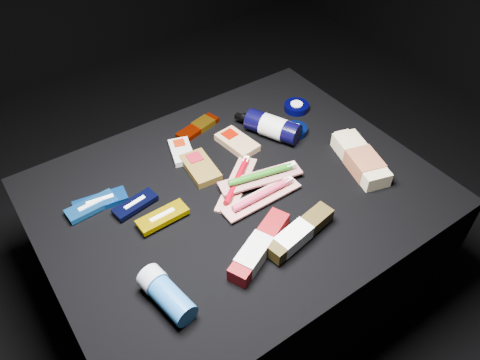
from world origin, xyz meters
TOP-DOWN VIEW (x-y plane):
  - ground at (0.00, 0.00)m, footprint 3.00×3.00m
  - cloth_table at (0.00, 0.00)m, footprint 0.98×0.78m
  - luna_bar_0 at (-0.31, 0.16)m, footprint 0.14×0.07m
  - luna_bar_1 at (-0.33, 0.15)m, footprint 0.13×0.05m
  - luna_bar_2 at (-0.24, 0.09)m, footprint 0.12×0.06m
  - luna_bar_3 at (-0.21, 0.02)m, footprint 0.13×0.05m
  - clif_bar_0 at (-0.04, 0.12)m, footprint 0.08×0.13m
  - clif_bar_1 at (-0.05, 0.21)m, footprint 0.08×0.12m
  - clif_bar_2 at (0.10, 0.15)m, footprint 0.08×0.13m
  - power_bar at (0.05, 0.28)m, footprint 0.15×0.08m
  - lotion_bottle at (0.21, 0.13)m, footprint 0.12×0.20m
  - cream_tin_upper at (0.35, 0.18)m, footprint 0.08×0.08m
  - cream_tin_lower at (0.27, 0.10)m, footprint 0.07×0.07m
  - bodywash_bottle at (0.33, -0.11)m, footprint 0.12×0.22m
  - deodorant_stick at (-0.30, -0.18)m, footprint 0.07×0.14m
  - toothbrush_pack_0 at (0.01, 0.02)m, footprint 0.20×0.17m
  - toothbrush_pack_1 at (0.03, -0.07)m, footprint 0.22×0.05m
  - toothbrush_pack_2 at (0.07, -0.01)m, footprint 0.23×0.10m
  - toothpaste_carton_red at (-0.08, -0.19)m, footprint 0.21×0.13m
  - toothpaste_carton_green at (0.02, -0.22)m, footprint 0.20×0.07m

SIDE VIEW (x-z plane):
  - ground at x=0.00m, z-range 0.00..0.00m
  - cloth_table at x=0.00m, z-range 0.00..0.40m
  - luna_bar_0 at x=-0.31m, z-range 0.40..0.42m
  - power_bar at x=0.05m, z-range 0.40..0.42m
  - clif_bar_1 at x=-0.05m, z-range 0.40..0.42m
  - toothbrush_pack_0 at x=0.01m, z-range 0.40..0.42m
  - luna_bar_1 at x=-0.33m, z-range 0.40..0.42m
  - cream_tin_lower at x=0.27m, z-range 0.40..0.42m
  - clif_bar_2 at x=0.10m, z-range 0.40..0.42m
  - clif_bar_0 at x=-0.04m, z-range 0.40..0.42m
  - cream_tin_upper at x=0.35m, z-range 0.40..0.42m
  - luna_bar_2 at x=-0.24m, z-range 0.40..0.42m
  - luna_bar_3 at x=-0.21m, z-range 0.41..0.42m
  - toothbrush_pack_1 at x=0.03m, z-range 0.40..0.43m
  - toothpaste_carton_red at x=-0.08m, z-range 0.40..0.44m
  - bodywash_bottle at x=0.33m, z-range 0.40..0.44m
  - toothbrush_pack_2 at x=0.07m, z-range 0.41..0.44m
  - toothpaste_carton_green at x=0.02m, z-range 0.41..0.44m
  - deodorant_stick at x=-0.30m, z-range 0.40..0.46m
  - lotion_bottle at x=0.21m, z-range 0.40..0.46m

